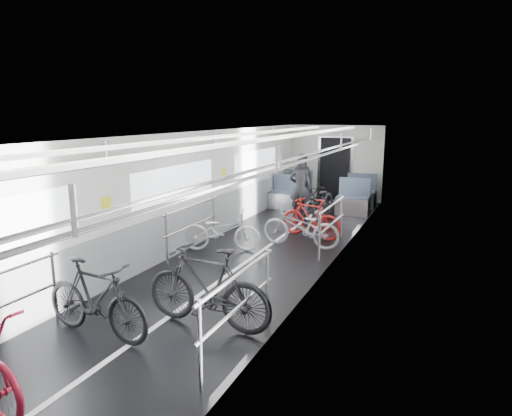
{
  "coord_description": "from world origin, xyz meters",
  "views": [
    {
      "loc": [
        3.42,
        -7.48,
        2.76
      ],
      "look_at": [
        0.0,
        0.5,
        0.96
      ],
      "focal_mm": 32.0,
      "sensor_mm": 36.0,
      "label": 1
    }
  ],
  "objects": [
    {
      "name": "bike_left_mid",
      "position": [
        -0.5,
        -3.38,
        0.5
      ],
      "size": [
        1.7,
        0.6,
        1.0
      ],
      "primitive_type": "imported",
      "rotation": [
        0.0,
        0.0,
        1.49
      ],
      "color": "black",
      "rests_on": "floor"
    },
    {
      "name": "bike_right_far",
      "position": [
        0.62,
        2.2,
        0.45
      ],
      "size": [
        1.57,
        0.8,
        0.91
      ],
      "primitive_type": "imported",
      "rotation": [
        0.0,
        0.0,
        -1.83
      ],
      "color": "#AA1714",
      "rests_on": "floor"
    },
    {
      "name": "person_seated",
      "position": [
        -0.85,
        6.08,
        0.77
      ],
      "size": [
        0.75,
        0.59,
        1.54
      ],
      "primitive_type": "imported",
      "rotation": [
        0.0,
        0.0,
        3.13
      ],
      "color": "#2A262D",
      "rests_on": "floor"
    },
    {
      "name": "person_standing",
      "position": [
        -0.25,
        4.09,
        0.81
      ],
      "size": [
        0.66,
        0.51,
        1.62
      ],
      "primitive_type": "imported",
      "rotation": [
        0.0,
        0.0,
        3.37
      ],
      "color": "black",
      "rests_on": "floor"
    },
    {
      "name": "car_shell",
      "position": [
        0.0,
        1.78,
        1.13
      ],
      "size": [
        3.02,
        14.01,
        2.41
      ],
      "color": "black",
      "rests_on": "ground"
    },
    {
      "name": "bike_left_far",
      "position": [
        -0.77,
        0.51,
        0.42
      ],
      "size": [
        1.68,
        1.04,
        0.83
      ],
      "primitive_type": "imported",
      "rotation": [
        0.0,
        0.0,
        1.9
      ],
      "color": "silver",
      "rests_on": "floor"
    },
    {
      "name": "bike_aisle",
      "position": [
        0.33,
        3.99,
        0.49
      ],
      "size": [
        0.89,
        1.94,
        0.98
      ],
      "primitive_type": "imported",
      "rotation": [
        0.0,
        0.0,
        -0.13
      ],
      "color": "black",
      "rests_on": "floor"
    },
    {
      "name": "bike_right_mid",
      "position": [
        0.63,
        1.39,
        0.44
      ],
      "size": [
        1.67,
        0.59,
        0.88
      ],
      "primitive_type": "imported",
      "rotation": [
        0.0,
        0.0,
        -1.58
      ],
      "color": "#A4A5A9",
      "rests_on": "floor"
    },
    {
      "name": "bike_right_near",
      "position": [
        0.64,
        -2.59,
        0.55
      ],
      "size": [
        1.85,
        0.57,
        1.1
      ],
      "primitive_type": "imported",
      "rotation": [
        0.0,
        0.0,
        -1.6
      ],
      "color": "black",
      "rests_on": "floor"
    }
  ]
}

